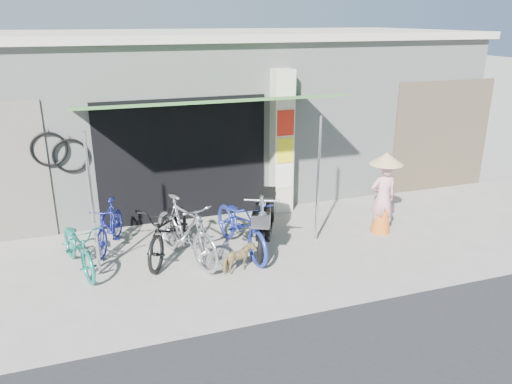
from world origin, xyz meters
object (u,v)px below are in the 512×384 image
object	(u,v)px
bike_teal	(78,246)
moped	(266,218)
street_dog	(239,259)
bike_silver	(185,230)
bike_navy	(241,225)
nun	(383,193)
bike_blue	(109,226)
bike_black	(169,229)

from	to	relation	value
bike_teal	moped	world-z (taller)	moped
street_dog	moped	xyz separation A→B (m)	(0.77, 0.85, 0.29)
bike_silver	street_dog	world-z (taller)	bike_silver
bike_teal	bike_silver	bearing A→B (deg)	-23.22
bike_navy	nun	distance (m)	2.84
bike_teal	moped	bearing A→B (deg)	-16.83
bike_blue	bike_black	bearing A→B (deg)	-12.35
bike_blue	street_dog	distance (m)	2.53
street_dog	moped	world-z (taller)	moped
bike_silver	street_dog	size ratio (longest dim) A/B	3.28
bike_navy	street_dog	size ratio (longest dim) A/B	3.41
bike_black	bike_silver	xyz separation A→B (m)	(0.23, -0.29, 0.06)
nun	bike_teal	bearing A→B (deg)	3.86
street_dog	nun	size ratio (longest dim) A/B	0.36
bike_teal	bike_blue	bearing A→B (deg)	37.36
bike_teal	bike_silver	xyz separation A→B (m)	(1.73, -0.23, 0.13)
nun	bike_navy	bearing A→B (deg)	5.34
bike_navy	bike_silver	bearing A→B (deg)	173.85
bike_blue	bike_navy	bearing A→B (deg)	-0.75
bike_blue	bike_silver	size ratio (longest dim) A/B	0.78
bike_blue	moped	distance (m)	2.81
bike_blue	moped	world-z (taller)	moped
bike_teal	moped	xyz separation A→B (m)	(3.23, -0.07, 0.09)
bike_black	street_dog	bearing A→B (deg)	-17.43
bike_blue	bike_black	size ratio (longest dim) A/B	0.76
bike_blue	bike_silver	distance (m)	1.53
bike_silver	bike_blue	bearing A→B (deg)	121.07
bike_navy	moped	bearing A→B (deg)	4.67
bike_black	nun	distance (m)	4.08
bike_black	moped	size ratio (longest dim) A/B	0.99
bike_blue	bike_navy	distance (m)	2.38
bike_black	bike_teal	bearing A→B (deg)	-150.26
bike_blue	bike_black	xyz separation A→B (m)	(0.97, -0.64, 0.07)
bike_teal	nun	size ratio (longest dim) A/B	1.04
bike_navy	street_dog	world-z (taller)	bike_navy
bike_navy	street_dog	distance (m)	0.82
bike_teal	nun	bearing A→B (deg)	-18.00
bike_teal	bike_blue	size ratio (longest dim) A/B	1.14
bike_black	street_dog	xyz separation A→B (m)	(0.97, -0.97, -0.26)
bike_black	bike_blue	bearing A→B (deg)	174.34
bike_teal	bike_blue	xyz separation A→B (m)	(0.52, 0.69, 0.00)
bike_silver	nun	size ratio (longest dim) A/B	1.18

